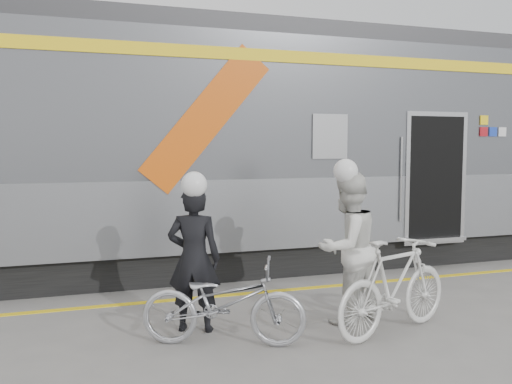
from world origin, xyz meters
name	(u,v)px	position (x,y,z in m)	size (l,w,h in m)	color
ground	(286,349)	(0.00, 0.00, 0.00)	(90.00, 90.00, 0.00)	slate
train	(284,149)	(1.60, 4.19, 2.05)	(24.00, 3.17, 4.10)	black
safety_strip	(230,295)	(0.00, 2.15, 0.00)	(24.00, 0.12, 0.01)	yellow
man	(194,259)	(-0.77, 0.87, 0.83)	(0.60, 0.40, 1.65)	black
bicycle_left	(224,303)	(-0.57, 0.32, 0.46)	(0.60, 1.73, 0.91)	#ADAFB5
woman	(347,248)	(1.03, 0.62, 0.89)	(0.87, 0.68, 1.78)	silver
bicycle_right	(394,286)	(1.33, 0.07, 0.54)	(0.51, 1.80, 1.08)	silver
helmet_man	(193,173)	(-0.77, 0.87, 1.80)	(0.29, 0.29, 0.29)	white
helmet_woman	(349,160)	(1.03, 0.62, 1.93)	(0.29, 0.29, 0.29)	white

